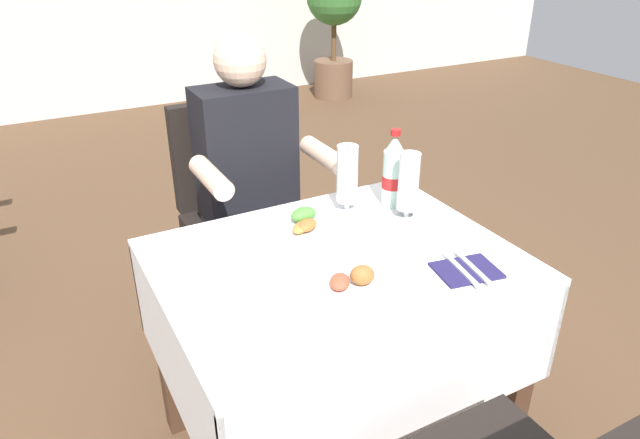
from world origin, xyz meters
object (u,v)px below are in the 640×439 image
Objects in this scene: seated_diner_far at (253,183)px; cola_bottle_primary at (393,173)px; plate_near_camera at (352,282)px; napkin_cutlery_set at (466,270)px; chair_far_diner_seat at (239,210)px; potted_plant_corner at (334,19)px; plate_far_diner at (308,226)px; beer_glass_middle at (408,187)px; main_dining_table at (336,311)px; beer_glass_left at (347,179)px.

cola_bottle_primary is (0.32, -0.46, 0.15)m from seated_diner_far.
napkin_cutlery_set is at bearing -15.32° from plate_near_camera.
napkin_cutlery_set is (-0.06, -0.45, -0.11)m from cola_bottle_primary.
seated_diner_far is (0.02, -0.11, 0.16)m from chair_far_diner_seat.
napkin_cutlery_set is 4.54m from potted_plant_corner.
beer_glass_middle is (0.32, -0.07, 0.10)m from plate_far_diner.
chair_far_diner_seat reaches higher than plate_far_diner.
main_dining_table is 0.25m from plate_near_camera.
seated_diner_far reaches higher than cola_bottle_primary.
beer_glass_left is 0.20m from beer_glass_middle.
main_dining_table is at bearing 75.95° from plate_near_camera.
beer_glass_middle is (0.14, -0.14, -0.00)m from beer_glass_left.
chair_far_diner_seat is at bearing 105.30° from napkin_cutlery_set.
cola_bottle_primary reaches higher than chair_far_diner_seat.
main_dining_table is 4.40× the size of plate_near_camera.
seated_diner_far reaches higher than beer_glass_left.
main_dining_table is 0.41m from napkin_cutlery_set.
chair_far_diner_seat is 3.80m from potted_plant_corner.
chair_far_diner_seat is at bearing 87.77° from plate_near_camera.
main_dining_table is 0.79m from chair_far_diner_seat.
plate_near_camera is 1.00× the size of plate_far_diner.
potted_plant_corner reaches higher than chair_far_diner_seat.
cola_bottle_primary is at bearing 81.73° from beer_glass_middle.
beer_glass_left is at bearing 166.23° from cola_bottle_primary.
beer_glass_middle is at bearing -12.76° from plate_far_diner.
plate_near_camera is 0.33m from napkin_cutlery_set.
main_dining_table is 0.27m from plate_far_diner.
chair_far_diner_seat is at bearing 109.20° from beer_glass_left.
beer_glass_middle reaches higher than plate_near_camera.
seated_diner_far is at bearing 124.63° from cola_bottle_primary.
beer_glass_left is (0.22, 0.40, 0.10)m from plate_near_camera.
seated_diner_far is at bearing -78.52° from chair_far_diner_seat.
main_dining_table is 1.04× the size of chair_far_diner_seat.
plate_far_diner is at bearing 88.64° from main_dining_table.
chair_far_diner_seat and beer_glass_left have the same top height.
beer_glass_left is (0.18, 0.07, 0.10)m from plate_far_diner.
seated_diner_far reaches higher than plate_near_camera.
seated_diner_far is 0.58m from cola_bottle_primary.
chair_far_diner_seat is 0.81m from beer_glass_middle.
main_dining_table is 5.14× the size of napkin_cutlery_set.
seated_diner_far is at bearing 87.95° from plate_far_diner.
napkin_cutlery_set is (0.28, -0.23, 0.19)m from main_dining_table.
seated_diner_far is 0.50m from plate_far_diner.
seated_diner_far is 1.02× the size of potted_plant_corner.
plate_near_camera is at bearing -94.05° from seated_diner_far.
chair_far_diner_seat is at bearing 120.86° from cola_bottle_primary.
seated_diner_far is 0.66m from beer_glass_middle.
beer_glass_middle is (0.36, 0.26, 0.10)m from plate_near_camera.
plate_near_camera is 0.46m from beer_glass_middle.
seated_diner_far is 5.50× the size of plate_near_camera.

